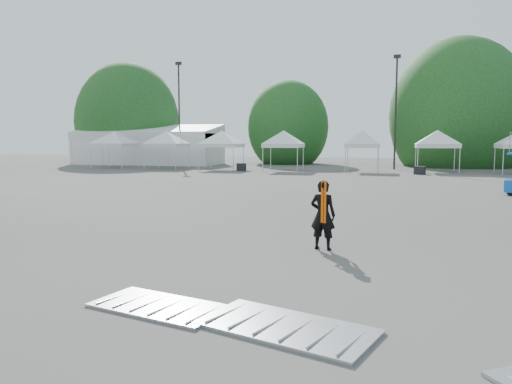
# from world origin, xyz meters

# --- Properties ---
(ground) EXTENTS (120.00, 120.00, 0.00)m
(ground) POSITION_xyz_m (0.00, 0.00, 0.00)
(ground) COLOR #474442
(ground) RESTS_ON ground
(marquee) EXTENTS (15.00, 6.25, 4.23)m
(marquee) POSITION_xyz_m (-22.00, 35.00, 1.97)
(marquee) COLOR silver
(marquee) RESTS_ON ground
(light_pole_west) EXTENTS (0.60, 0.25, 10.30)m
(light_pole_west) POSITION_xyz_m (-18.00, 34.00, 5.77)
(light_pole_west) COLOR black
(light_pole_west) RESTS_ON ground
(light_pole_east) EXTENTS (0.60, 0.25, 9.80)m
(light_pole_east) POSITION_xyz_m (3.00, 32.00, 5.52)
(light_pole_east) COLOR black
(light_pole_east) RESTS_ON ground
(tree_far_w) EXTENTS (4.80, 4.80, 7.30)m
(tree_far_w) POSITION_xyz_m (-26.00, 38.00, 4.54)
(tree_far_w) COLOR #382314
(tree_far_w) RESTS_ON ground
(tree_mid_w) EXTENTS (4.16, 4.16, 6.33)m
(tree_mid_w) POSITION_xyz_m (-8.00, 40.00, 3.93)
(tree_mid_w) COLOR #382314
(tree_mid_w) RESTS_ON ground
(tree_mid_e) EXTENTS (5.12, 5.12, 7.79)m
(tree_mid_e) POSITION_xyz_m (9.00, 39.00, 4.84)
(tree_mid_e) COLOR #382314
(tree_mid_e) RESTS_ON ground
(tent_a) EXTENTS (4.71, 4.71, 3.88)m
(tent_a) POSITION_xyz_m (-21.99, 28.26, 3.06)
(tent_a) COLOR silver
(tent_a) RESTS_ON ground
(tent_b) EXTENTS (4.53, 4.53, 3.88)m
(tent_b) POSITION_xyz_m (-16.72, 28.13, 3.06)
(tent_b) COLOR silver
(tent_b) RESTS_ON ground
(tent_c) EXTENTS (4.60, 4.60, 3.88)m
(tent_c) POSITION_xyz_m (-11.48, 27.92, 3.06)
(tent_c) COLOR silver
(tent_c) RESTS_ON ground
(tent_d) EXTENTS (4.27, 4.27, 3.88)m
(tent_d) POSITION_xyz_m (-5.88, 27.24, 3.06)
(tent_d) COLOR silver
(tent_d) RESTS_ON ground
(tent_e) EXTENTS (3.79, 3.79, 3.88)m
(tent_e) POSITION_xyz_m (0.44, 27.90, 3.06)
(tent_e) COLOR silver
(tent_e) RESTS_ON ground
(tent_f) EXTENTS (4.58, 4.58, 3.88)m
(tent_f) POSITION_xyz_m (6.20, 28.94, 3.06)
(tent_f) COLOR silver
(tent_f) RESTS_ON ground
(man) EXTENTS (0.66, 0.49, 1.64)m
(man) POSITION_xyz_m (0.95, -1.55, 0.82)
(man) COLOR black
(man) RESTS_ON ground
(barrier_left) EXTENTS (2.27, 1.51, 0.07)m
(barrier_left) POSITION_xyz_m (-0.96, -6.30, 0.03)
(barrier_left) COLOR #A9ACB2
(barrier_left) RESTS_ON ground
(barrier_mid) EXTENTS (2.63, 1.87, 0.08)m
(barrier_mid) POSITION_xyz_m (1.11, -6.67, 0.04)
(barrier_mid) COLOR #A9ACB2
(barrier_mid) RESTS_ON ground
(crate_west) EXTENTS (0.96, 0.84, 0.63)m
(crate_west) POSITION_xyz_m (-9.24, 26.34, 0.32)
(crate_west) COLOR black
(crate_west) RESTS_ON ground
(crate_mid) EXTENTS (0.90, 0.78, 0.60)m
(crate_mid) POSITION_xyz_m (4.77, 25.91, 0.30)
(crate_mid) COLOR black
(crate_mid) RESTS_ON ground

